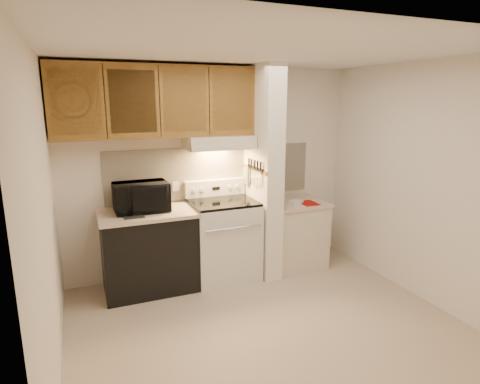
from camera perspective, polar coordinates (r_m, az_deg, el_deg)
floor at (r=4.07m, az=3.51°, el=-18.16°), size 3.60×3.60×0.00m
ceiling at (r=3.51m, az=4.11°, el=19.43°), size 3.60×3.60×0.00m
wall_back at (r=4.95m, az=-3.84°, el=3.02°), size 3.60×2.50×0.02m
wall_left at (r=3.25m, az=-26.10°, el=-3.58°), size 0.02×3.00×2.50m
wall_right at (r=4.65m, az=24.14°, el=1.26°), size 0.02×3.00×2.50m
backsplash at (r=4.94m, az=-3.79°, el=2.82°), size 2.60×0.02×0.63m
range_body at (r=4.84m, az=-2.39°, el=-6.89°), size 0.76×0.65×0.92m
oven_window at (r=4.55m, az=-1.02°, el=-7.68°), size 0.50×0.01×0.30m
oven_handle at (r=4.44m, az=-0.85°, el=-5.18°), size 0.65×0.02×0.02m
cooktop at (r=4.70m, az=-2.44°, el=-1.44°), size 0.74×0.64×0.03m
range_backguard at (r=4.94m, az=-3.58°, el=0.62°), size 0.76×0.08×0.20m
range_display at (r=4.90m, az=-3.42°, el=0.52°), size 0.10×0.01×0.04m
range_knob_left_outer at (r=4.81m, az=-6.56°, el=0.24°), size 0.05×0.02×0.05m
range_knob_left_inner at (r=4.84m, az=-5.43°, el=0.34°), size 0.05×0.02×0.05m
range_knob_right_inner at (r=4.95m, az=-1.44°, el=0.68°), size 0.05×0.02×0.05m
range_knob_right_outer at (r=4.99m, az=-0.37°, el=0.78°), size 0.05×0.02×0.05m
dishwasher_front at (r=4.65m, az=-12.78°, el=-8.37°), size 1.00×0.63×0.87m
left_countertop at (r=4.51m, az=-13.07°, el=-2.98°), size 1.04×0.67×0.04m
spoon_rest at (r=4.29m, az=-14.80°, el=-3.52°), size 0.21×0.07×0.01m
teal_jar at (r=4.71m, az=-12.95°, el=-1.36°), size 0.12×0.12×0.11m
outlet at (r=4.83m, az=-9.12°, el=0.81°), size 0.08×0.01×0.12m
microwave at (r=4.50m, az=-13.90°, el=-0.70°), size 0.59×0.40×0.32m
partition_pillar at (r=4.82m, az=3.26°, el=2.75°), size 0.22×0.70×2.50m
pillar_trim at (r=4.76m, az=2.00°, el=3.25°), size 0.01×0.70×0.04m
knife_strip at (r=4.71m, az=2.19°, el=3.39°), size 0.02×0.42×0.04m
knife_blade_a at (r=4.59m, az=2.85°, el=1.85°), size 0.01×0.03×0.16m
knife_handle_a at (r=4.54m, az=2.96°, el=3.66°), size 0.02×0.02×0.10m
knife_blade_b at (r=4.65m, az=2.50°, el=1.87°), size 0.01×0.04×0.18m
knife_handle_b at (r=4.62m, az=2.51°, el=3.82°), size 0.02×0.02×0.10m
knife_blade_c at (r=4.72m, az=2.10°, el=1.92°), size 0.01×0.04×0.20m
knife_handle_c at (r=4.69m, az=2.12°, el=3.96°), size 0.02×0.02×0.10m
knife_blade_d at (r=4.79m, az=1.70°, el=2.33°), size 0.01×0.04×0.16m
knife_handle_d at (r=4.78m, az=1.61°, el=4.14°), size 0.02×0.02×0.10m
knife_blade_e at (r=4.87m, az=1.30°, el=2.38°), size 0.01×0.04×0.18m
knife_handle_e at (r=4.85m, az=1.28°, el=4.26°), size 0.02×0.02×0.10m
oven_mitt at (r=4.93m, az=1.01°, el=2.41°), size 0.03×0.10×0.23m
right_cab_base at (r=5.24m, az=7.71°, el=-6.06°), size 0.70×0.60×0.81m
right_countertop at (r=5.12m, az=7.85°, el=-1.56°), size 0.74×0.64×0.04m
red_folder at (r=5.04m, az=9.70°, el=-1.57°), size 0.20×0.27×0.01m
white_box at (r=5.00m, az=7.94°, el=-1.41°), size 0.19×0.16×0.04m
range_hood at (r=4.69m, az=-3.05°, el=7.10°), size 0.78×0.44×0.15m
hood_lip at (r=4.50m, az=-2.15°, el=6.29°), size 0.78×0.04×0.06m
upper_cabinets at (r=4.54m, az=-11.77°, el=12.47°), size 2.18×0.33×0.77m
cab_door_a at (r=4.30m, az=-22.35°, el=11.78°), size 0.46×0.01×0.63m
cab_gap_a at (r=4.31m, az=-18.66°, el=12.07°), size 0.01×0.01×0.73m
cab_door_b at (r=4.33m, az=-14.99°, el=12.30°), size 0.46×0.01×0.63m
cab_gap_b at (r=4.38m, az=-11.37°, el=12.48°), size 0.01×0.01×0.73m
cab_door_c at (r=4.44m, az=-7.83°, el=12.61°), size 0.46×0.01×0.63m
cab_gap_c at (r=4.51m, az=-4.40°, el=12.70°), size 0.01×0.01×0.73m
cab_door_d at (r=4.61m, az=-1.10°, el=12.74°), size 0.46×0.01×0.63m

